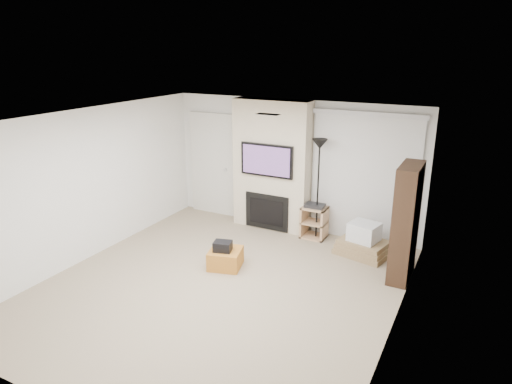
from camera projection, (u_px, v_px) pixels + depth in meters
The scene contains 16 objects.
floor at pixel (219, 287), 6.81m from camera, with size 5.00×5.50×0.00m, color gray.
ceiling at pixel (215, 120), 6.04m from camera, with size 5.00×5.50×0.00m, color white.
wall_back at pixel (293, 165), 8.76m from camera, with size 5.00×2.50×0.00m, color white.
wall_front at pixel (56, 301), 4.10m from camera, with size 5.00×2.50×0.00m, color white.
wall_left at pixel (88, 185), 7.51m from camera, with size 5.50×2.50×0.00m, color white.
wall_right at pixel (399, 242), 5.34m from camera, with size 5.50×2.50×0.00m, color white.
hvac_vent at pixel (268, 114), 6.55m from camera, with size 0.35×0.18×0.01m, color silver.
ottoman at pixel (225, 258), 7.39m from camera, with size 0.50×0.50×0.30m, color #BB7427.
black_bag at pixel (223, 246), 7.29m from camera, with size 0.28×0.22×0.16m, color black.
fireplace_wall at pixel (272, 166), 8.73m from camera, with size 1.50×0.47×2.50m.
entry_door at pixel (213, 165), 9.57m from camera, with size 1.02×0.11×2.14m.
vertical_blinds at pixel (364, 173), 8.10m from camera, with size 1.98×0.10×2.37m.
floor_lamp at pixel (319, 161), 8.11m from camera, with size 0.28×0.28×1.88m.
av_stand at pixel (314, 220), 8.48m from camera, with size 0.45×0.38×0.66m.
box_stack at pixel (363, 243), 7.82m from camera, with size 0.98×0.82×0.57m.
bookshelf at pixel (406, 223), 6.85m from camera, with size 0.30×0.80×1.80m.
Camera 1 is at (3.25, -5.13, 3.44)m, focal length 32.00 mm.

